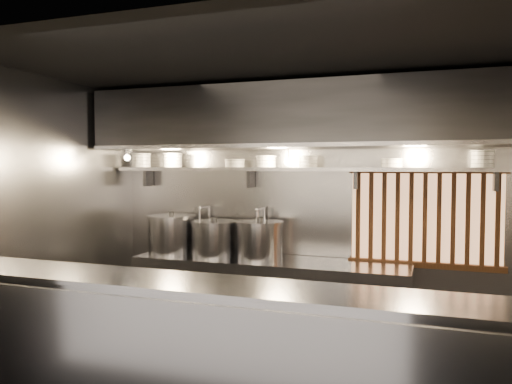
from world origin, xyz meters
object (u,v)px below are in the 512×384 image
Objects in this scene: heat_lamp at (126,153)px; stock_pot_mid at (214,238)px; stock_pot_left at (172,234)px; stock_pot_right at (260,240)px; pendant_bulb at (288,162)px.

stock_pot_mid is at bearing 16.90° from heat_lamp.
stock_pot_mid is at bearing -3.51° from stock_pot_left.
heat_lamp is 1.80m from stock_pot_right.
heat_lamp reaches higher than stock_pot_right.
pendant_bulb is at bearing 1.08° from stock_pot_left.
pendant_bulb is 0.29× the size of stock_pot_right.
stock_pot_left is (0.39, 0.32, -0.94)m from heat_lamp.
stock_pot_left is at bearing 176.49° from stock_pot_mid.
stock_pot_left reaches higher than stock_pot_right.
pendant_bulb reaches higher than stock_pot_right.
pendant_bulb is 0.91m from stock_pot_right.
heat_lamp is 1.83m from pendant_bulb.
stock_pot_mid is (-0.85, -0.06, -0.86)m from pendant_bulb.
stock_pot_mid is at bearing -178.65° from stock_pot_right.
heat_lamp is 0.50× the size of stock_pot_mid.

